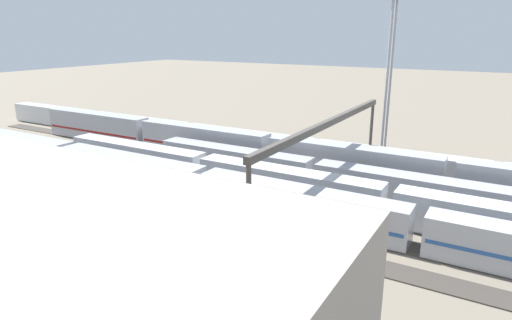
% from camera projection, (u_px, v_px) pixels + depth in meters
% --- Properties ---
extents(ground_plane, '(400.00, 400.00, 0.00)m').
position_uv_depth(ground_plane, '(309.00, 182.00, 59.05)').
color(ground_plane, '#756B5B').
extents(track_bed_0, '(140.00, 2.80, 0.12)m').
position_uv_depth(track_bed_0, '(351.00, 152.00, 73.55)').
color(track_bed_0, '#3D3833').
rests_on(track_bed_0, ground_plane).
extents(track_bed_1, '(140.00, 2.80, 0.12)m').
position_uv_depth(track_bed_1, '(341.00, 160.00, 69.40)').
color(track_bed_1, '#3D3833').
rests_on(track_bed_1, ground_plane).
extents(track_bed_2, '(140.00, 2.80, 0.12)m').
position_uv_depth(track_bed_2, '(329.00, 168.00, 65.25)').
color(track_bed_2, '#4C443D').
rests_on(track_bed_2, ground_plane).
extents(track_bed_3, '(140.00, 2.80, 0.12)m').
position_uv_depth(track_bed_3, '(316.00, 177.00, 61.11)').
color(track_bed_3, '#3D3833').
rests_on(track_bed_3, ground_plane).
extents(track_bed_4, '(140.00, 2.80, 0.12)m').
position_uv_depth(track_bed_4, '(301.00, 188.00, 56.96)').
color(track_bed_4, '#3D3833').
rests_on(track_bed_4, ground_plane).
extents(track_bed_5, '(140.00, 2.80, 0.12)m').
position_uv_depth(track_bed_5, '(283.00, 200.00, 52.81)').
color(track_bed_5, '#3D3833').
rests_on(track_bed_5, ground_plane).
extents(track_bed_6, '(140.00, 2.80, 0.12)m').
position_uv_depth(track_bed_6, '(263.00, 214.00, 48.66)').
color(track_bed_6, '#4C443D').
rests_on(track_bed_6, ground_plane).
extents(track_bed_7, '(140.00, 2.80, 0.12)m').
position_uv_depth(track_bed_7, '(238.00, 231.00, 44.52)').
color(track_bed_7, '#3D3833').
rests_on(track_bed_7, ground_plane).
extents(train_on_track_4, '(71.40, 3.00, 3.80)m').
position_uv_depth(train_on_track_4, '(414.00, 192.00, 49.70)').
color(train_on_track_4, '#A8AAB2').
rests_on(train_on_track_4, ground_plane).
extents(train_on_track_2, '(139.00, 3.00, 4.40)m').
position_uv_depth(train_on_track_2, '(306.00, 151.00, 66.56)').
color(train_on_track_2, black).
rests_on(train_on_track_2, ground_plane).
extents(train_on_track_5, '(95.60, 3.00, 3.80)m').
position_uv_depth(train_on_track_5, '(389.00, 204.00, 46.25)').
color(train_on_track_5, silver).
rests_on(train_on_track_5, ground_plane).
extents(train_on_track_6, '(95.60, 3.06, 3.80)m').
position_uv_depth(train_on_track_6, '(204.00, 185.00, 51.97)').
color(train_on_track_6, '#A8AAB2').
rests_on(train_on_track_6, ground_plane).
extents(train_on_track_3, '(95.60, 3.06, 5.00)m').
position_uv_depth(train_on_track_3, '(270.00, 153.00, 63.92)').
color(train_on_track_3, '#A8AAB2').
rests_on(train_on_track_3, ground_plane).
extents(light_mast_0, '(2.80, 0.70, 25.30)m').
position_uv_depth(light_mast_0, '(389.00, 52.00, 69.08)').
color(light_mast_0, '#9EA0A5').
rests_on(light_mast_0, ground_plane).
extents(light_mast_2, '(2.80, 0.70, 28.87)m').
position_uv_depth(light_mast_2, '(394.00, 39.00, 69.17)').
color(light_mast_2, '#9EA0A5').
rests_on(light_mast_2, ground_plane).
extents(signal_gantry, '(0.70, 40.00, 8.80)m').
position_uv_depth(signal_gantry, '(329.00, 128.00, 55.68)').
color(signal_gantry, '#4C4742').
rests_on(signal_gantry, ground_plane).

